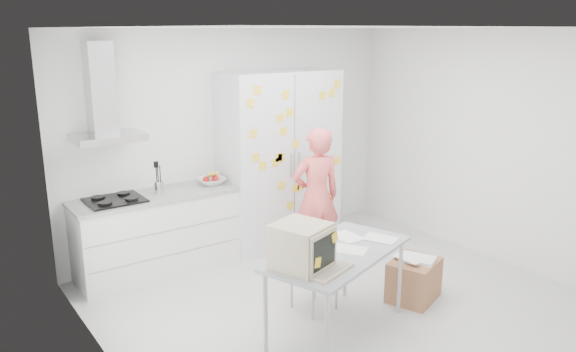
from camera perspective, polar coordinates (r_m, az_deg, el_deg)
floor at (r=5.92m, az=4.85°, el=-12.45°), size 4.50×4.00×0.02m
walls at (r=5.99m, az=0.71°, el=1.80°), size 4.52×4.01×2.70m
ceiling at (r=5.27m, az=5.50°, el=14.78°), size 4.50×4.00×0.02m
counter_run at (r=6.51m, az=-13.10°, el=-5.58°), size 1.84×0.63×1.28m
range_hood at (r=6.15m, az=-18.31°, el=7.16°), size 0.70×0.48×1.01m
tall_cabinet at (r=7.06m, az=-0.89°, el=1.70°), size 1.50×0.68×2.20m
person at (r=6.47m, az=2.88°, el=-2.15°), size 0.66×0.51×1.63m
desk at (r=4.76m, az=2.89°, el=-7.62°), size 1.61×1.16×1.16m
chair at (r=5.57m, az=2.19°, el=-8.58°), size 0.42×0.42×0.86m
cardboard_box at (r=5.96m, az=12.68°, el=-10.17°), size 0.63×0.57×0.46m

